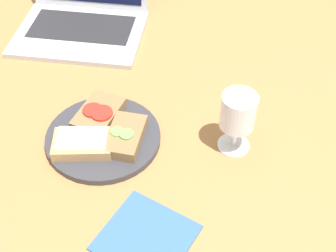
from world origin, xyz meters
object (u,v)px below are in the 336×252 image
sandwich_with_cheese (82,143)px  sandwich_with_cucumber (125,136)px  laptop (83,9)px  plate (103,138)px  wine_glass (238,114)px  sandwich_with_tomato (99,114)px  napkin (146,237)px

sandwich_with_cheese → sandwich_with_cucumber: bearing=22.3°
sandwich_with_cheese → sandwich_with_cucumber: 8.60cm
laptop → sandwich_with_cheese: bearing=-74.9°
plate → wine_glass: wine_glass is taller
sandwich_with_cheese → wine_glass: (29.74, 6.26, 6.21)cm
sandwich_with_cucumber → sandwich_with_tomato: bearing=142.6°
sandwich_with_cheese → laptop: size_ratio=0.39×
laptop → sandwich_with_tomato: bearing=-69.9°
laptop → sandwich_with_cucumber: bearing=-64.1°
napkin → laptop: bearing=114.3°
sandwich_with_tomato → napkin: size_ratio=0.87×
sandwich_with_tomato → napkin: (14.71, -25.90, -2.62)cm
sandwich_with_cucumber → laptop: size_ratio=0.36×
sandwich_with_tomato → napkin: bearing=-60.4°
sandwich_with_cucumber → wine_glass: 22.90cm
sandwich_with_tomato → sandwich_with_cheese: (-1.14, -8.47, 0.07)cm
plate → napkin: size_ratio=1.59×
plate → wine_glass: size_ratio=1.76×
laptop → napkin: (27.86, -61.80, -4.69)cm
plate → sandwich_with_cheese: sandwich_with_cheese is taller
sandwich_with_cucumber → wine_glass: size_ratio=0.87×
plate → laptop: laptop is taller
sandwich_with_cucumber → sandwich_with_cheese: bearing=-157.7°
wine_glass → sandwich_with_cheese: bearing=-168.1°
plate → laptop: 43.33cm
napkin → plate: bearing=121.0°
wine_glass → sandwich_with_tomato: bearing=175.6°
sandwich_with_tomato → wine_glass: bearing=-4.4°
sandwich_with_tomato → plate: bearing=-67.4°
sandwich_with_cheese → laptop: bearing=105.1°
plate → napkin: plate is taller
sandwich_with_cheese → napkin: (15.85, -17.44, -2.69)cm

